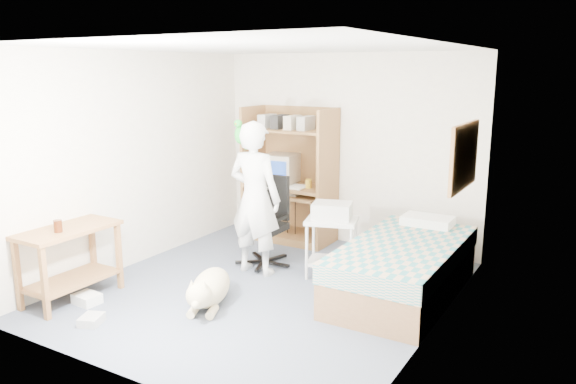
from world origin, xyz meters
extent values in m
plane|color=#4A5365|center=(0.00, 0.00, 0.00)|extent=(4.00, 4.00, 0.00)
cube|color=silver|center=(0.00, 2.00, 1.25)|extent=(3.60, 0.02, 2.50)
cube|color=silver|center=(1.80, 0.00, 1.25)|extent=(0.02, 4.00, 2.50)
cube|color=silver|center=(-1.80, 0.00, 1.25)|extent=(0.02, 4.00, 2.50)
cube|color=white|center=(0.00, 0.00, 2.50)|extent=(3.60, 4.00, 0.02)
cube|color=brown|center=(-1.28, 1.70, 0.90)|extent=(0.04, 0.60, 1.80)
cube|color=brown|center=(-0.12, 1.70, 0.90)|extent=(0.04, 0.60, 1.80)
cube|color=brown|center=(-0.70, 1.99, 0.90)|extent=(1.20, 0.02, 1.80)
cube|color=brown|center=(-0.70, 1.70, 0.74)|extent=(1.12, 0.60, 0.04)
cube|color=brown|center=(-0.70, 1.62, 0.64)|extent=(1.00, 0.50, 0.03)
cube|color=brown|center=(-0.70, 1.70, 1.50)|extent=(1.12, 0.55, 0.03)
cube|color=brown|center=(-0.70, 1.70, 0.05)|extent=(1.12, 0.60, 0.10)
cube|color=brown|center=(1.30, 0.60, 0.18)|extent=(1.00, 2.00, 0.36)
cube|color=teal|center=(1.30, 0.60, 0.46)|extent=(1.02, 2.02, 0.20)
cube|color=white|center=(1.30, 1.40, 0.60)|extent=(0.55, 0.35, 0.12)
cube|color=brown|center=(-1.55, -1.20, 0.73)|extent=(0.50, 1.00, 0.04)
cube|color=brown|center=(-1.75, -1.65, 0.35)|extent=(0.05, 0.05, 0.70)
cube|color=brown|center=(-1.35, -1.65, 0.35)|extent=(0.05, 0.05, 0.70)
cube|color=brown|center=(-1.75, -0.75, 0.35)|extent=(0.05, 0.05, 0.70)
cube|color=brown|center=(-1.35, -0.75, 0.35)|extent=(0.05, 0.05, 0.70)
cube|color=brown|center=(-1.55, -1.20, 0.20)|extent=(0.46, 0.92, 0.03)
cube|color=olive|center=(1.78, 0.90, 1.45)|extent=(0.03, 0.90, 0.60)
cube|color=brown|center=(1.77, 0.90, 1.76)|extent=(0.04, 0.94, 0.04)
cube|color=brown|center=(1.77, 0.90, 1.14)|extent=(0.04, 0.94, 0.04)
cylinder|color=black|center=(-0.43, 0.65, 0.04)|extent=(0.59, 0.59, 0.06)
cylinder|color=black|center=(-0.43, 0.65, 0.23)|extent=(0.06, 0.06, 0.39)
cube|color=black|center=(-0.43, 0.65, 0.46)|extent=(0.46, 0.46, 0.08)
cube|color=black|center=(-0.44, 0.87, 0.79)|extent=(0.41, 0.06, 0.54)
cube|color=black|center=(-0.68, 0.65, 0.61)|extent=(0.04, 0.30, 0.04)
cube|color=black|center=(-0.19, 0.65, 0.61)|extent=(0.04, 0.30, 0.04)
imported|color=white|center=(-0.38, 0.40, 0.87)|extent=(0.64, 0.42, 1.74)
ellipsoid|color=#148B1C|center=(-0.58, 0.42, 1.57)|extent=(0.13, 0.13, 0.20)
sphere|color=#148B1C|center=(-0.58, 0.38, 1.70)|extent=(0.09, 0.09, 0.09)
cone|color=#E25114|center=(-0.58, 0.33, 1.70)|extent=(0.04, 0.04, 0.04)
cylinder|color=#148B1C|center=(-0.58, 0.47, 1.46)|extent=(0.03, 0.14, 0.12)
ellipsoid|color=#D2BD8D|center=(-0.28, -0.56, 0.16)|extent=(0.61, 0.81, 0.33)
sphere|color=#D2BD8D|center=(-0.12, -0.93, 0.24)|extent=(0.24, 0.24, 0.24)
cone|color=#D2BD8D|center=(-0.17, -0.98, 0.36)|extent=(0.07, 0.07, 0.09)
cone|color=#D2BD8D|center=(-0.06, -0.93, 0.36)|extent=(0.07, 0.07, 0.09)
ellipsoid|color=#D2BD8D|center=(-0.08, -1.03, 0.20)|extent=(0.13, 0.15, 0.08)
cylinder|color=#D2BD8D|center=(-0.43, -0.20, 0.10)|extent=(0.15, 0.24, 0.12)
cube|color=silver|center=(0.42, 0.74, 0.64)|extent=(0.66, 0.58, 0.04)
cube|color=silver|center=(0.42, 0.74, 0.17)|extent=(0.60, 0.53, 0.03)
cylinder|color=silver|center=(0.17, 0.55, 0.32)|extent=(0.03, 0.03, 0.64)
cylinder|color=silver|center=(0.66, 0.55, 0.32)|extent=(0.03, 0.03, 0.64)
cylinder|color=silver|center=(0.17, 0.93, 0.32)|extent=(0.03, 0.03, 0.64)
cylinder|color=silver|center=(0.66, 0.93, 0.32)|extent=(0.03, 0.03, 0.64)
cube|color=#B8B8B3|center=(0.42, 0.74, 0.76)|extent=(0.49, 0.43, 0.18)
cube|color=beige|center=(-0.86, 1.75, 0.97)|extent=(0.47, 0.49, 0.39)
cube|color=navy|center=(-0.83, 1.54, 0.97)|extent=(0.33, 0.06, 0.27)
cube|color=beige|center=(-0.73, 1.58, 0.67)|extent=(0.46, 0.19, 0.03)
cylinder|color=gold|center=(-0.38, 1.65, 0.82)|extent=(0.08, 0.08, 0.12)
cylinder|color=#401A0A|center=(-1.50, -1.34, 0.81)|extent=(0.08, 0.08, 0.12)
cube|color=white|center=(-1.33, -1.21, 0.05)|extent=(0.26, 0.22, 0.10)
cube|color=#B2B3AE|center=(-0.92, -1.51, 0.04)|extent=(0.25, 0.27, 0.08)
camera|label=1|loc=(3.07, -4.69, 2.29)|focal=35.00mm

